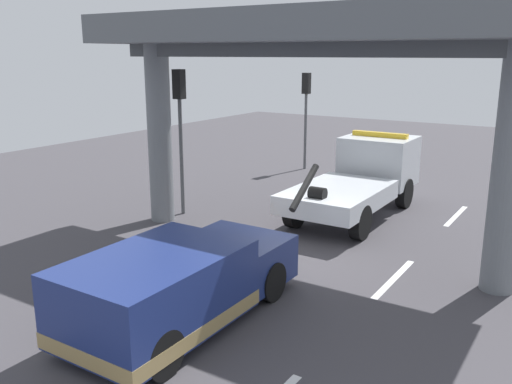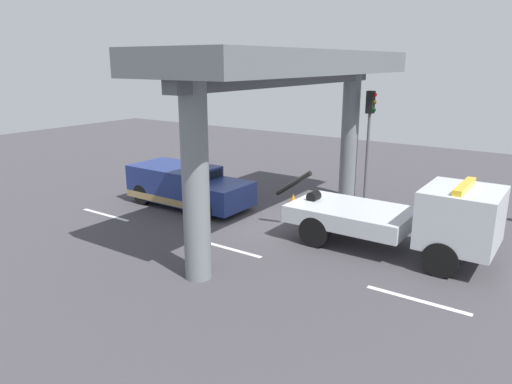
{
  "view_description": "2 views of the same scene",
  "coord_description": "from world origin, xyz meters",
  "px_view_note": "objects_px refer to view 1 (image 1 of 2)",
  "views": [
    {
      "loc": [
        -11.71,
        -6.46,
        5.08
      ],
      "look_at": [
        -0.23,
        0.87,
        1.63
      ],
      "focal_mm": 38.54,
      "sensor_mm": 36.0,
      "label": 1
    },
    {
      "loc": [
        8.79,
        -13.9,
        5.76
      ],
      "look_at": [
        -0.45,
        -0.54,
        1.28
      ],
      "focal_mm": 33.41,
      "sensor_mm": 36.0,
      "label": 2
    }
  ],
  "objects_px": {
    "traffic_light_near": "(180,111)",
    "traffic_light_far": "(306,100)",
    "tow_truck_white": "(363,176)",
    "traffic_cone_orange": "(225,234)",
    "towed_van_green": "(177,286)"
  },
  "relations": [
    {
      "from": "traffic_cone_orange",
      "to": "tow_truck_white",
      "type": "bearing_deg",
      "value": -19.47
    },
    {
      "from": "traffic_light_near",
      "to": "traffic_light_far",
      "type": "xyz_separation_m",
      "value": [
        8.5,
        0.0,
        -0.24
      ]
    },
    {
      "from": "tow_truck_white",
      "to": "traffic_light_far",
      "type": "xyz_separation_m",
      "value": [
        5.14,
        4.79,
        1.9
      ]
    },
    {
      "from": "tow_truck_white",
      "to": "traffic_cone_orange",
      "type": "distance_m",
      "value": 5.56
    },
    {
      "from": "tow_truck_white",
      "to": "towed_van_green",
      "type": "relative_size",
      "value": 1.4
    },
    {
      "from": "traffic_light_near",
      "to": "traffic_cone_orange",
      "type": "xyz_separation_m",
      "value": [
        -1.81,
        -2.96,
        -3.02
      ]
    },
    {
      "from": "tow_truck_white",
      "to": "traffic_light_near",
      "type": "relative_size",
      "value": 1.58
    },
    {
      "from": "towed_van_green",
      "to": "traffic_cone_orange",
      "type": "height_order",
      "value": "towed_van_green"
    },
    {
      "from": "towed_van_green",
      "to": "traffic_light_near",
      "type": "relative_size",
      "value": 1.13
    },
    {
      "from": "traffic_light_near",
      "to": "traffic_light_far",
      "type": "bearing_deg",
      "value": 0.0
    },
    {
      "from": "tow_truck_white",
      "to": "traffic_light_near",
      "type": "xyz_separation_m",
      "value": [
        -3.36,
        4.79,
        2.14
      ]
    },
    {
      "from": "traffic_light_near",
      "to": "traffic_light_far",
      "type": "distance_m",
      "value": 8.5
    },
    {
      "from": "tow_truck_white",
      "to": "traffic_light_near",
      "type": "bearing_deg",
      "value": 125.06
    },
    {
      "from": "tow_truck_white",
      "to": "traffic_light_far",
      "type": "height_order",
      "value": "traffic_light_far"
    },
    {
      "from": "traffic_light_near",
      "to": "traffic_cone_orange",
      "type": "distance_m",
      "value": 4.6
    }
  ]
}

